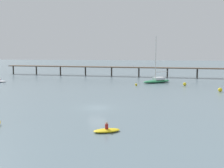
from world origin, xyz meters
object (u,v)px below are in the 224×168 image
at_px(mooring_buoy_far, 185,84).
at_px(pier, 166,66).
at_px(sailboat_green, 157,80).
at_px(dinghy_yellow, 107,130).
at_px(mooring_buoy_mid, 136,85).
at_px(mooring_buoy_outer, 220,90).

bearing_deg(mooring_buoy_far, pier, 98.81).
bearing_deg(mooring_buoy_far, sailboat_green, 140.44).
relative_size(dinghy_yellow, mooring_buoy_far, 3.90).
bearing_deg(pier, mooring_buoy_far, -81.19).
bearing_deg(sailboat_green, dinghy_yellow, -98.06).
bearing_deg(mooring_buoy_far, dinghy_yellow, -107.85).
relative_size(sailboat_green, mooring_buoy_mid, 21.80).
distance_m(dinghy_yellow, mooring_buoy_mid, 40.49).
distance_m(pier, dinghy_yellow, 64.98).
height_order(mooring_buoy_far, mooring_buoy_mid, mooring_buoy_far).
height_order(pier, mooring_buoy_mid, pier).
relative_size(sailboat_green, mooring_buoy_outer, 14.22).
bearing_deg(dinghy_yellow, mooring_buoy_mid, 88.01).
xyz_separation_m(mooring_buoy_mid, mooring_buoy_outer, (18.45, -7.92, 0.16)).
relative_size(pier, dinghy_yellow, 26.58).
relative_size(mooring_buoy_far, mooring_buoy_mid, 1.44).
relative_size(dinghy_yellow, mooring_buoy_outer, 3.67).
distance_m(pier, sailboat_green, 16.91).
height_order(pier, dinghy_yellow, pier).
relative_size(mooring_buoy_far, mooring_buoy_outer, 0.94).
distance_m(sailboat_green, mooring_buoy_outer, 20.09).
bearing_deg(sailboat_green, mooring_buoy_outer, -49.36).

